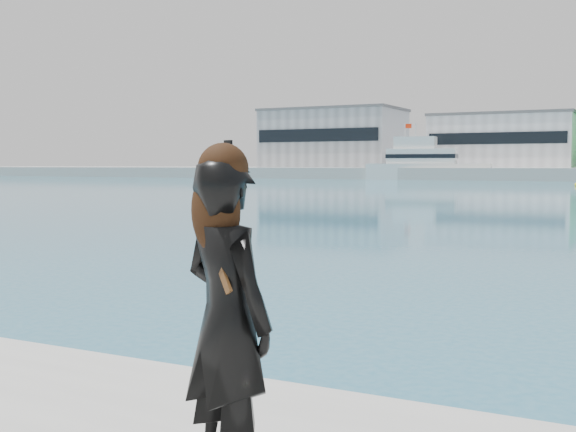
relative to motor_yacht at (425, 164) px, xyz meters
The scene contains 5 objects.
warehouse_grey_left 27.77m from the motor_yacht, 147.57° to the left, with size 26.52×16.36×11.50m.
warehouse_white 18.18m from the motor_yacht, 55.76° to the left, with size 24.48×15.35×9.50m.
flagpole_left 10.45m from the motor_yacht, 127.81° to the left, with size 1.28×0.16×8.00m.
motor_yacht is the anchor object (origin of this frame).
woman 118.64m from the motor_yacht, 74.01° to the right, with size 0.73×0.61×1.82m.
Camera 1 is at (2.72, -3.88, 2.48)m, focal length 45.00 mm.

